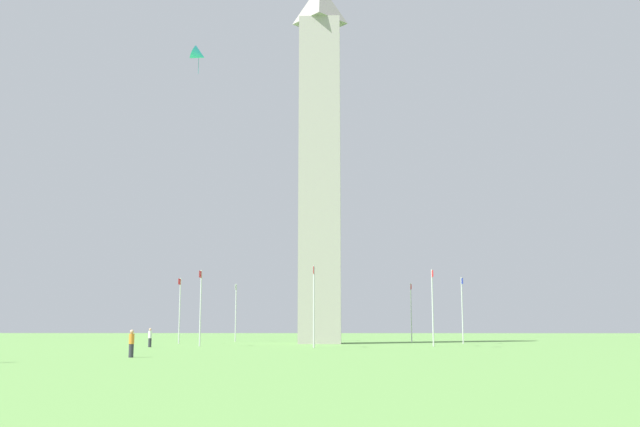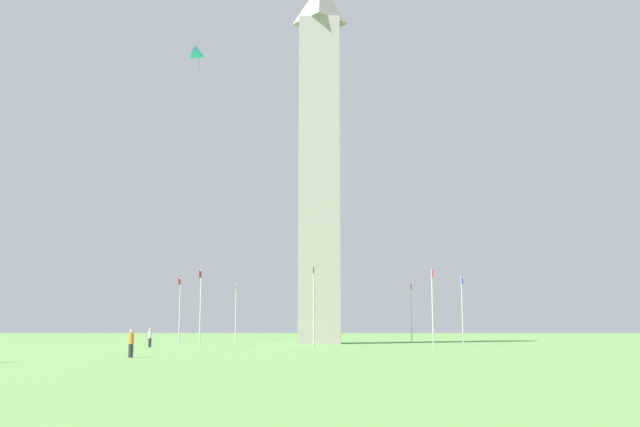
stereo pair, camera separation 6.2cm
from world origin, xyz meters
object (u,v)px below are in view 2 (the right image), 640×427
(flagpole_e, at_px, (462,307))
(flagpole_nw, at_px, (200,304))
(flagpole_ne, at_px, (433,304))
(flagpole_se, at_px, (411,309))
(kite_cyan_delta, at_px, (199,55))
(flagpole_w, at_px, (180,307))
(flagpole_sw, at_px, (236,309))
(person_white_shirt, at_px, (150,338))
(obelisk_monument, at_px, (320,156))
(flagpole_s, at_px, (324,310))
(flagpole_n, at_px, (314,302))
(person_orange_shirt, at_px, (131,344))

(flagpole_e, distance_m, flagpole_nw, 28.82)
(flagpole_ne, height_order, flagpole_se, same)
(kite_cyan_delta, bearing_deg, flagpole_w, -158.26)
(flagpole_e, height_order, flagpole_sw, same)
(flagpole_se, bearing_deg, flagpole_ne, -0.00)
(flagpole_e, bearing_deg, person_white_shirt, -65.39)
(obelisk_monument, relative_size, flagpole_s, 5.83)
(flagpole_n, bearing_deg, person_white_shirt, -96.11)
(flagpole_n, height_order, flagpole_w, same)
(flagpole_n, height_order, person_white_shirt, flagpole_n)
(obelisk_monument, bearing_deg, person_orange_shirt, -15.78)
(flagpole_n, relative_size, flagpole_sw, 1.00)
(flagpole_nw, bearing_deg, kite_cyan_delta, -156.03)
(flagpole_n, bearing_deg, flagpole_e, 135.00)
(person_white_shirt, height_order, person_orange_shirt, person_white_shirt)
(flagpole_e, relative_size, flagpole_s, 1.00)
(flagpole_se, relative_size, flagpole_sw, 1.00)
(flagpole_nw, bearing_deg, flagpole_ne, 90.00)
(flagpole_se, xyz_separation_m, flagpole_nw, (22.06, -22.06, 0.00))
(flagpole_w, bearing_deg, kite_cyan_delta, 21.74)
(obelisk_monument, xyz_separation_m, flagpole_e, (0.07, 15.60, -17.05))
(flagpole_w, bearing_deg, flagpole_nw, 22.50)
(flagpole_s, bearing_deg, person_orange_shirt, -11.15)
(flagpole_s, distance_m, person_orange_shirt, 52.44)
(flagpole_sw, relative_size, person_white_shirt, 4.25)
(flagpole_ne, distance_m, flagpole_w, 28.82)
(flagpole_se, distance_m, flagpole_w, 28.82)
(flagpole_nw, bearing_deg, flagpole_w, -157.50)
(flagpole_sw, relative_size, flagpole_nw, 1.00)
(flagpole_e, distance_m, flagpole_sw, 28.82)
(flagpole_e, relative_size, person_orange_shirt, 4.37)
(flagpole_e, relative_size, flagpole_w, 1.00)
(person_white_shirt, bearing_deg, flagpole_n, -69.38)
(flagpole_sw, relative_size, kite_cyan_delta, 2.33)
(obelisk_monument, distance_m, flagpole_e, 23.11)
(flagpole_n, height_order, flagpole_nw, same)
(flagpole_se, bearing_deg, flagpole_n, -22.50)
(flagpole_n, relative_size, kite_cyan_delta, 2.33)
(person_white_shirt, distance_m, person_orange_shirt, 22.29)
(obelisk_monument, height_order, flagpole_n, obelisk_monument)
(flagpole_n, relative_size, flagpole_nw, 1.00)
(kite_cyan_delta, bearing_deg, flagpole_se, 127.75)
(flagpole_sw, xyz_separation_m, flagpole_nw, (22.06, -0.00, 0.00))
(flagpole_e, relative_size, kite_cyan_delta, 2.33)
(obelisk_monument, relative_size, person_white_shirt, 24.75)
(flagpole_e, bearing_deg, flagpole_ne, -22.50)
(flagpole_e, relative_size, flagpole_sw, 1.00)
(flagpole_n, xyz_separation_m, flagpole_ne, (-4.57, 11.03, 0.00))
(flagpole_s, relative_size, flagpole_sw, 1.00)
(flagpole_sw, bearing_deg, kite_cyan_delta, -5.13)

